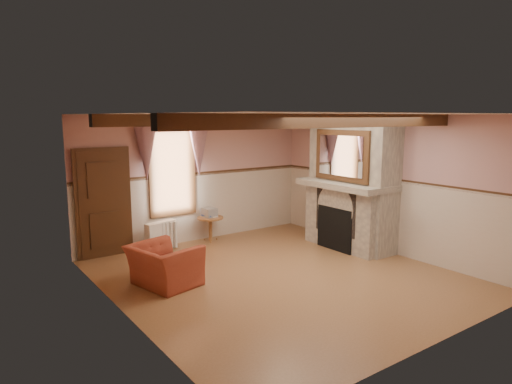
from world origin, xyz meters
TOP-DOWN VIEW (x-y plane):
  - floor at (0.00, 0.00)m, footprint 5.50×6.00m
  - ceiling at (0.00, 0.00)m, footprint 5.50×6.00m
  - wall_back at (0.00, 3.00)m, footprint 5.50×0.02m
  - wall_front at (0.00, -3.00)m, footprint 5.50×0.02m
  - wall_left at (-2.75, 0.00)m, footprint 0.02×6.00m
  - wall_right at (2.75, 0.00)m, footprint 0.02×6.00m
  - wainscot at (0.00, 0.00)m, footprint 5.50×6.00m
  - chair_rail at (0.00, 0.00)m, footprint 5.50×6.00m
  - firebox at (2.00, 0.60)m, footprint 0.20×0.95m
  - armchair at (-1.82, 0.78)m, footprint 1.14×1.24m
  - side_table at (0.16, 2.70)m, footprint 0.64×0.64m
  - book_stack at (0.16, 2.74)m, footprint 0.28×0.33m
  - radiator at (-1.02, 2.70)m, footprint 0.72×0.35m
  - bowl at (2.24, 0.78)m, footprint 0.35×0.35m
  - mantel_clock at (2.24, 1.40)m, footprint 0.14×0.24m
  - oil_lamp at (2.24, 0.94)m, footprint 0.11×0.11m
  - candle_red at (2.24, 0.15)m, footprint 0.06×0.06m
  - jar_yellow at (2.24, 0.21)m, footprint 0.06×0.06m
  - fireplace at (2.42, 0.60)m, footprint 0.85×2.00m
  - mantel at (2.24, 0.60)m, footprint 1.05×2.05m
  - overmantel_mirror at (2.06, 0.60)m, footprint 0.06×1.44m
  - door at (-2.10, 2.94)m, footprint 1.10×0.10m
  - window at (-0.60, 2.97)m, footprint 1.06×0.08m
  - window_drapes at (-0.60, 2.88)m, footprint 1.30×0.14m
  - ceiling_beam_front at (0.00, -1.20)m, footprint 5.50×0.18m
  - ceiling_beam_back at (0.00, 1.20)m, footprint 5.50×0.18m

SIDE VIEW (x-z plane):
  - floor at x=0.00m, z-range -0.01..0.01m
  - side_table at x=0.16m, z-range 0.00..0.55m
  - radiator at x=-1.02m, z-range 0.00..0.60m
  - armchair at x=-1.82m, z-range 0.00..0.68m
  - firebox at x=2.00m, z-range 0.00..0.90m
  - book_stack at x=0.16m, z-range 0.55..0.75m
  - wainscot at x=0.00m, z-range 0.00..1.50m
  - door at x=-2.10m, z-range 0.00..2.10m
  - mantel at x=2.24m, z-range 1.30..1.42m
  - wall_back at x=0.00m, z-range 0.00..2.80m
  - wall_front at x=0.00m, z-range 0.00..2.80m
  - wall_left at x=-2.75m, z-range 0.00..2.80m
  - wall_right at x=2.75m, z-range 0.00..2.80m
  - fireplace at x=2.42m, z-range 0.00..2.80m
  - bowl at x=2.24m, z-range 1.42..1.51m
  - jar_yellow at x=2.24m, z-range 1.42..1.54m
  - chair_rail at x=0.00m, z-range 1.46..1.54m
  - candle_red at x=2.24m, z-range 1.42..1.58m
  - mantel_clock at x=2.24m, z-range 1.42..1.62m
  - oil_lamp at x=2.24m, z-range 1.42..1.70m
  - window at x=-0.60m, z-range 0.64..2.66m
  - overmantel_mirror at x=2.06m, z-range 1.45..2.49m
  - window_drapes at x=-0.60m, z-range 1.55..2.95m
  - ceiling_beam_front at x=0.00m, z-range 2.60..2.80m
  - ceiling_beam_back at x=0.00m, z-range 2.60..2.80m
  - ceiling at x=0.00m, z-range 2.79..2.80m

